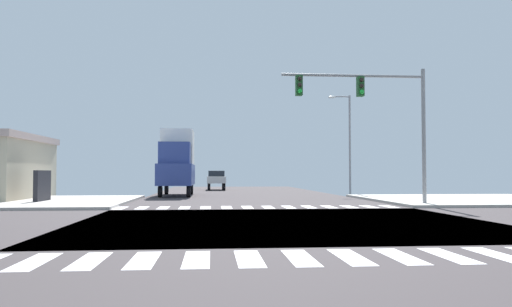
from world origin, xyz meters
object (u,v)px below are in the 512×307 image
(traffic_signal_mast, at_px, (370,103))
(street_lamp, at_px, (347,135))
(sedan_farside_2, at_px, (216,179))
(box_truck_queued_1, at_px, (177,161))

(traffic_signal_mast, relative_size, street_lamp, 0.96)
(traffic_signal_mast, distance_m, street_lamp, 13.98)
(street_lamp, height_order, sedan_farside_2, street_lamp)
(traffic_signal_mast, xyz_separation_m, sedan_farside_2, (-7.50, 25.11, -4.06))
(sedan_farside_2, bearing_deg, street_lamp, 131.40)
(street_lamp, xyz_separation_m, sedan_farside_2, (-10.02, 11.36, -3.53))
(street_lamp, bearing_deg, box_truck_queued_1, -175.82)
(traffic_signal_mast, height_order, box_truck_queued_1, traffic_signal_mast)
(sedan_farside_2, relative_size, box_truck_queued_1, 0.60)
(box_truck_queued_1, bearing_deg, street_lamp, -175.82)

